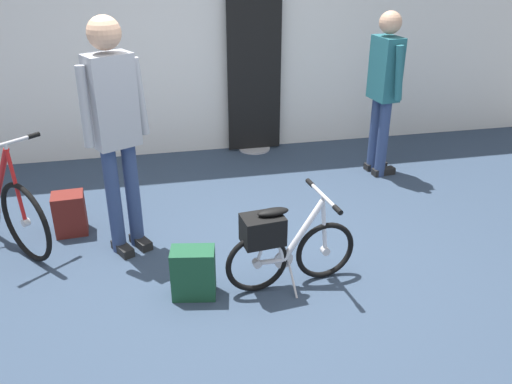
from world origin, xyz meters
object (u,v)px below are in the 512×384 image
Objects in this scene: floor_banner_stand at (254,83)px; visitor_browsing at (384,85)px; handbag_on_floor at (70,214)px; visitor_near_wall at (115,123)px; folding_bike_foreground at (282,244)px; backpack_on_floor at (194,273)px.

visitor_browsing is at bearing -39.57° from floor_banner_stand.
handbag_on_floor is at bearing -140.24° from floor_banner_stand.
visitor_near_wall reaches higher than handbag_on_floor.
visitor_browsing reaches higher than folding_bike_foreground.
visitor_near_wall is 4.93× the size of backpack_on_floor.
floor_banner_stand is 0.97× the size of visitor_near_wall.
floor_banner_stand reaches higher than handbag_on_floor.
handbag_on_floor is (-0.47, 0.34, -0.87)m from visitor_near_wall.
visitor_near_wall is 1.23m from backpack_on_floor.
handbag_on_floor is (-1.53, 1.11, -0.17)m from folding_bike_foreground.
floor_banner_stand is 1.07× the size of visitor_browsing.
floor_banner_stand is 1.81× the size of folding_bike_foreground.
folding_bike_foreground is 0.64m from backpack_on_floor.
floor_banner_stand reaches higher than visitor_browsing.
floor_banner_stand is at bearing 39.76° from handbag_on_floor.
floor_banner_stand is at bearing 82.17° from folding_bike_foreground.
handbag_on_floor is (-3.02, -0.66, -0.76)m from visitor_browsing.
handbag_on_floor is (-1.91, -1.58, -0.61)m from floor_banner_stand.
visitor_near_wall is 5.05× the size of handbag_on_floor.
visitor_browsing is 3.19m from handbag_on_floor.
folding_bike_foreground reaches higher than backpack_on_floor.
visitor_browsing is at bearing 21.41° from visitor_near_wall.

